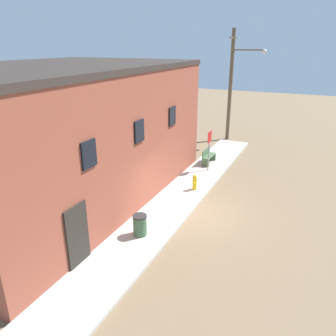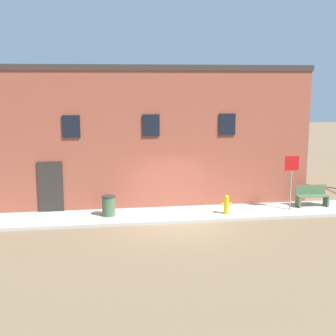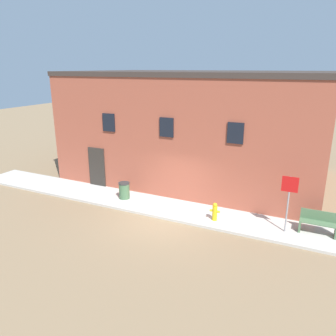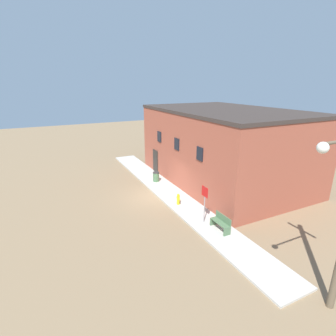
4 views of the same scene
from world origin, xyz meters
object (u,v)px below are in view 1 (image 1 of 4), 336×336
object	(u,v)px
fire_hydrant	(195,182)
utility_pole	(233,83)
stop_sign	(209,144)
bench	(208,156)
trash_bin	(140,225)

from	to	relation	value
fire_hydrant	utility_pole	bearing A→B (deg)	5.45
utility_pole	stop_sign	bearing A→B (deg)	-174.21
bench	utility_pole	size ratio (longest dim) A/B	0.17
trash_bin	utility_pole	distance (m)	15.26
fire_hydrant	stop_sign	world-z (taller)	stop_sign
fire_hydrant	trash_bin	bearing A→B (deg)	174.92
bench	utility_pole	world-z (taller)	utility_pole
stop_sign	bench	world-z (taller)	stop_sign
bench	trash_bin	distance (m)	8.68
trash_bin	utility_pole	size ratio (longest dim) A/B	0.10
fire_hydrant	utility_pole	size ratio (longest dim) A/B	0.10
trash_bin	bench	bearing A→B (deg)	1.30
fire_hydrant	stop_sign	size ratio (longest dim) A/B	0.34
stop_sign	utility_pole	xyz separation A→B (m)	(7.26, 0.74, 2.58)
stop_sign	utility_pole	size ratio (longest dim) A/B	0.29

